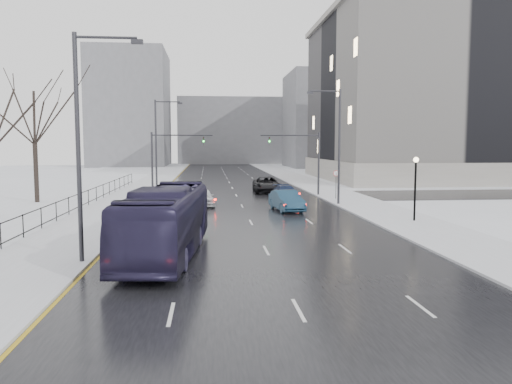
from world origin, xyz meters
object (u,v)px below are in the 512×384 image
object	(u,v)px
streetlight_l_far	(158,141)
no_uturn_sign	(336,176)
lamppost_r_mid	(415,179)
mast_signal_left	(163,156)
streetlight_l_near	(83,136)
sedan_center_near	(202,197)
bus	(167,221)
sedan_right_cross	(267,185)
sedan_right_near	(286,201)
sedan_right_far	(286,193)
streetlight_r_mid	(337,141)
tree_park_e	(37,203)
mast_signal_right	(308,156)

from	to	relation	value
streetlight_l_far	no_uturn_sign	distance (m)	19.41
lamppost_r_mid	mast_signal_left	xyz separation A→B (m)	(-18.33, 18.00, 1.16)
streetlight_l_near	sedan_center_near	distance (m)	21.55
bus	sedan_right_cross	world-z (taller)	bus
sedan_right_near	mast_signal_left	bearing A→B (deg)	125.13
sedan_right_far	mast_signal_left	bearing A→B (deg)	158.96
sedan_center_near	sedan_right_near	bearing A→B (deg)	-37.95
streetlight_r_mid	mast_signal_left	world-z (taller)	streetlight_r_mid
sedan_right_near	sedan_right_far	bearing A→B (deg)	73.62
streetlight_l_far	streetlight_l_near	bearing A→B (deg)	-90.00
tree_park_e	bus	xyz separation A→B (m)	(13.40, -22.64, 1.67)
mast_signal_right	tree_park_e	bearing A→B (deg)	-171.10
sedan_center_near	tree_park_e	bearing A→B (deg)	158.63
sedan_right_far	bus	bearing A→B (deg)	-116.72
streetlight_l_near	streetlight_l_far	size ratio (longest dim) A/B	1.00
lamppost_r_mid	no_uturn_sign	size ratio (longest dim) A/B	1.59
streetlight_r_mid	mast_signal_right	size ratio (longest dim) A/B	1.54
mast_signal_right	no_uturn_sign	xyz separation A→B (m)	(1.87, -4.00, -1.81)
lamppost_r_mid	mast_signal_right	size ratio (longest dim) A/B	0.66
streetlight_r_mid	streetlight_l_far	world-z (taller)	same
mast_signal_right	sedan_right_cross	distance (m)	6.36
streetlight_l_near	sedan_right_near	distance (m)	20.72
mast_signal_left	sedan_right_near	distance (m)	15.93
streetlight_l_near	tree_park_e	bearing A→B (deg)	112.69
no_uturn_sign	sedan_right_far	size ratio (longest dim) A/B	0.58
lamppost_r_mid	mast_signal_right	world-z (taller)	mast_signal_right
streetlight_l_near	no_uturn_sign	size ratio (longest dim) A/B	3.70
streetlight_l_far	sedan_right_far	size ratio (longest dim) A/B	2.13
mast_signal_left	mast_signal_right	bearing A→B (deg)	0.00
streetlight_r_mid	sedan_right_far	world-z (taller)	streetlight_r_mid
streetlight_l_near	sedan_right_far	size ratio (longest dim) A/B	2.13
tree_park_e	sedan_right_near	world-z (taller)	tree_park_e
tree_park_e	lamppost_r_mid	world-z (taller)	tree_park_e
streetlight_l_far	no_uturn_sign	bearing A→B (deg)	-24.73
sedan_center_near	sedan_right_far	distance (m)	8.90
streetlight_l_near	streetlight_l_far	bearing A→B (deg)	90.00
bus	streetlight_l_near	bearing A→B (deg)	-152.73
mast_signal_right	sedan_right_near	world-z (taller)	mast_signal_right
streetlight_r_mid	sedan_center_near	bearing A→B (deg)	177.77
sedan_center_near	no_uturn_sign	bearing A→B (deg)	7.85
mast_signal_left	bus	world-z (taller)	mast_signal_left
streetlight_l_near	mast_signal_right	distance (m)	32.03
bus	sedan_right_far	xyz separation A→B (m)	(9.30, 23.22, -0.95)
no_uturn_sign	sedan_center_near	world-z (taller)	no_uturn_sign
sedan_right_cross	streetlight_r_mid	bearing A→B (deg)	-67.24
no_uturn_sign	lamppost_r_mid	bearing A→B (deg)	-82.67
streetlight_l_near	sedan_right_cross	xyz separation A→B (m)	(11.67, 31.93, -4.73)
streetlight_l_near	bus	bearing A→B (deg)	21.98
bus	sedan_right_far	bearing A→B (deg)	73.46
mast_signal_left	streetlight_l_far	bearing A→B (deg)	101.87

